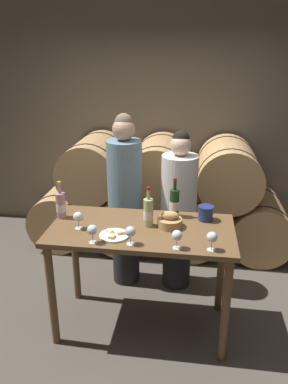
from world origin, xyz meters
The scene contains 17 objects.
ground_plane centered at (0.00, 0.00, 0.00)m, with size 10.00×10.00×0.00m, color #564F44.
stone_wall_back centered at (0.00, 2.06, 1.60)m, with size 10.00×0.12×3.20m.
barrel_stack centered at (0.00, 1.48, 0.61)m, with size 3.03×0.91×1.32m.
tasting_table centered at (0.00, 0.00, 0.81)m, with size 1.46×0.72×0.95m.
person_left centered at (-0.26, 0.67, 0.89)m, with size 0.33×0.33×1.74m.
person_right centered at (0.26, 0.67, 0.81)m, with size 0.34×0.34×1.60m.
wine_bottle_red centered at (0.24, 0.26, 1.07)m, with size 0.08×0.08×0.34m.
wine_bottle_white centered at (0.05, 0.05, 1.07)m, with size 0.08×0.08×0.33m.
wine_bottle_rose centered at (-0.69, 0.10, 1.06)m, with size 0.08×0.08×0.32m.
blue_crock centered at (0.50, 0.22, 1.02)m, with size 0.13×0.13×0.12m.
bread_basket centered at (0.22, 0.05, 1.00)m, with size 0.20×0.20×0.13m.
cheese_plate centered at (-0.19, -0.17, 0.96)m, with size 0.23×0.23×0.04m.
wine_glass_far_left centered at (-0.49, -0.08, 1.05)m, with size 0.08×0.08×0.14m.
wine_glass_left centered at (-0.32, -0.29, 1.05)m, with size 0.08×0.08×0.14m.
wine_glass_center centered at (-0.04, -0.27, 1.05)m, with size 0.08×0.08×0.14m.
wine_glass_right centered at (0.29, -0.28, 1.05)m, with size 0.08×0.08×0.14m.
wine_glass_far_right centered at (0.54, -0.28, 1.05)m, with size 0.08×0.08×0.14m.
Camera 1 is at (0.38, -2.63, 2.29)m, focal length 35.00 mm.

